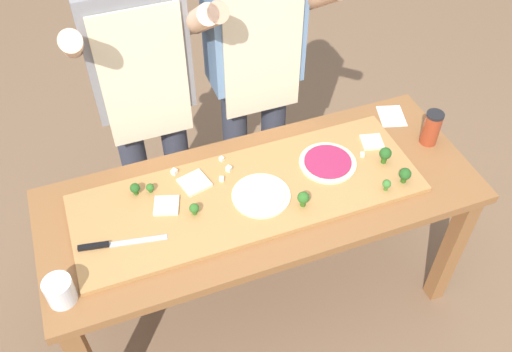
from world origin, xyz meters
TOP-DOWN VIEW (x-y plane):
  - ground_plane at (0.00, 0.00)m, footprint 8.00×8.00m
  - prep_table at (0.00, 0.00)m, footprint 1.74×0.68m
  - cutting_board at (-0.05, 0.01)m, footprint 1.37×0.47m
  - chefs_knife at (-0.61, -0.06)m, footprint 0.32×0.08m
  - pizza_whole_cheese_artichoke at (-0.02, -0.03)m, footprint 0.23×0.23m
  - pizza_whole_beet_magenta at (0.30, 0.04)m, footprint 0.24×0.24m
  - pizza_slice_center at (-0.24, 0.12)m, footprint 0.13×0.13m
  - pizza_slice_near_left at (-0.37, 0.05)m, footprint 0.12×0.12m
  - pizza_slice_near_right at (0.53, 0.09)m, footprint 0.11×0.11m
  - broccoli_floret_back_left at (-0.28, -0.03)m, footprint 0.04×0.04m
  - broccoli_floret_front_mid at (0.12, -0.13)m, footprint 0.05×0.05m
  - broccoli_floret_front_right at (-0.41, 0.14)m, footprint 0.03×0.03m
  - broccoli_floret_back_right at (0.45, -0.17)m, footprint 0.03×0.03m
  - broccoli_floret_front_left at (0.54, -0.16)m, footprint 0.05×0.05m
  - broccoli_floret_center_right at (-0.47, 0.15)m, footprint 0.04×0.04m
  - broccoli_floret_center_left at (0.52, -0.03)m, footprint 0.05×0.05m
  - cheese_crumble_a at (-0.09, 0.14)m, footprint 0.03×0.03m
  - cheese_crumble_b at (-0.10, 0.21)m, footprint 0.02×0.02m
  - cheese_crumble_c at (-0.13, 0.10)m, footprint 0.02×0.02m
  - cheese_crumble_d at (-0.30, 0.20)m, footprint 0.03×0.03m
  - cheese_crumble_e at (0.46, 0.03)m, footprint 0.02×0.02m
  - flour_cup at (-0.79, -0.21)m, footprint 0.10×0.10m
  - sauce_jar at (0.78, 0.03)m, footprint 0.07×0.07m
  - recipe_note at (0.72, 0.23)m, footprint 0.15×0.17m
  - cook_left at (-0.32, 0.55)m, footprint 0.54×0.39m
  - cook_right at (0.17, 0.55)m, footprint 0.54×0.39m

SIDE VIEW (x-z plane):
  - ground_plane at x=0.00m, z-range 0.00..0.00m
  - prep_table at x=0.00m, z-range 0.28..1.04m
  - recipe_note at x=0.72m, z-range 0.77..0.77m
  - cutting_board at x=-0.05m, z-range 0.77..0.79m
  - chefs_knife at x=-0.61m, z-range 0.79..0.80m
  - pizza_slice_center at x=-0.24m, z-range 0.79..0.80m
  - pizza_slice_near_left at x=-0.37m, z-range 0.79..0.80m
  - pizza_slice_near_right at x=0.53m, z-range 0.79..0.80m
  - pizza_whole_cheese_artichoke at x=-0.02m, z-range 0.79..0.80m
  - pizza_whole_beet_magenta at x=0.30m, z-range 0.79..0.80m
  - cheese_crumble_b at x=-0.10m, z-range 0.79..0.80m
  - cheese_crumble_e at x=0.46m, z-range 0.79..0.80m
  - cheese_crumble_c at x=-0.13m, z-range 0.79..0.81m
  - cheese_crumble_a at x=-0.09m, z-range 0.79..0.81m
  - cheese_crumble_d at x=-0.30m, z-range 0.79..0.81m
  - flour_cup at x=-0.79m, z-range 0.76..0.86m
  - broccoli_floret_front_right at x=-0.41m, z-range 0.79..0.83m
  - broccoli_floret_back_left at x=-0.28m, z-range 0.79..0.84m
  - broccoli_floret_back_right at x=0.45m, z-range 0.79..0.84m
  - broccoli_floret_center_right at x=-0.47m, z-range 0.79..0.85m
  - broccoli_floret_front_left at x=0.54m, z-range 0.79..0.86m
  - broccoli_floret_front_mid at x=0.12m, z-range 0.79..0.86m
  - broccoli_floret_center_left at x=0.52m, z-range 0.80..0.87m
  - sauce_jar at x=0.78m, z-range 0.77..0.92m
  - cook_left at x=-0.32m, z-range 0.16..1.83m
  - cook_right at x=0.17m, z-range 0.16..1.83m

